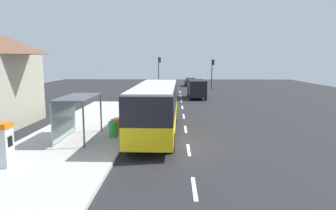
# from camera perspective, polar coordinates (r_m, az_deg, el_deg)

# --- Properties ---
(ground_plane) EXTENTS (56.00, 92.00, 0.04)m
(ground_plane) POSITION_cam_1_polar(r_m,az_deg,el_deg) (31.40, 2.19, -0.49)
(ground_plane) COLOR #262628
(sidewalk_platform) EXTENTS (6.20, 30.00, 0.18)m
(sidewalk_platform) POSITION_cam_1_polar(r_m,az_deg,el_deg) (20.47, -15.59, -5.22)
(sidewalk_platform) COLOR beige
(sidewalk_platform) RESTS_ON ground
(lane_stripe_seg_0) EXTENTS (0.16, 2.20, 0.01)m
(lane_stripe_seg_0) POSITION_cam_1_polar(r_m,az_deg,el_deg) (12.03, 4.86, -15.04)
(lane_stripe_seg_0) COLOR silver
(lane_stripe_seg_0) RESTS_ON ground
(lane_stripe_seg_1) EXTENTS (0.16, 2.20, 0.01)m
(lane_stripe_seg_1) POSITION_cam_1_polar(r_m,az_deg,el_deg) (16.74, 3.81, -8.25)
(lane_stripe_seg_1) COLOR silver
(lane_stripe_seg_1) RESTS_ON ground
(lane_stripe_seg_2) EXTENTS (0.16, 2.20, 0.01)m
(lane_stripe_seg_2) POSITION_cam_1_polar(r_m,az_deg,el_deg) (21.57, 3.25, -4.47)
(lane_stripe_seg_2) COLOR silver
(lane_stripe_seg_2) RESTS_ON ground
(lane_stripe_seg_3) EXTENTS (0.16, 2.20, 0.01)m
(lane_stripe_seg_3) POSITION_cam_1_polar(r_m,az_deg,el_deg) (26.47, 2.89, -2.08)
(lane_stripe_seg_3) COLOR silver
(lane_stripe_seg_3) RESTS_ON ground
(lane_stripe_seg_4) EXTENTS (0.16, 2.20, 0.01)m
(lane_stripe_seg_4) POSITION_cam_1_polar(r_m,az_deg,el_deg) (31.40, 2.65, -0.44)
(lane_stripe_seg_4) COLOR silver
(lane_stripe_seg_4) RESTS_ON ground
(lane_stripe_seg_5) EXTENTS (0.16, 2.20, 0.01)m
(lane_stripe_seg_5) POSITION_cam_1_polar(r_m,az_deg,el_deg) (36.35, 2.47, 0.76)
(lane_stripe_seg_5) COLOR silver
(lane_stripe_seg_5) RESTS_ON ground
(lane_stripe_seg_6) EXTENTS (0.16, 2.20, 0.01)m
(lane_stripe_seg_6) POSITION_cam_1_polar(r_m,az_deg,el_deg) (41.31, 2.34, 1.66)
(lane_stripe_seg_6) COLOR silver
(lane_stripe_seg_6) RESTS_ON ground
(lane_stripe_seg_7) EXTENTS (0.16, 2.20, 0.01)m
(lane_stripe_seg_7) POSITION_cam_1_polar(r_m,az_deg,el_deg) (46.28, 2.23, 2.38)
(lane_stripe_seg_7) COLOR silver
(lane_stripe_seg_7) RESTS_ON ground
(bus) EXTENTS (2.72, 11.06, 3.21)m
(bus) POSITION_cam_1_polar(r_m,az_deg,el_deg) (19.69, -2.27, -0.26)
(bus) COLOR yellow
(bus) RESTS_ON ground
(white_van) EXTENTS (2.16, 5.26, 2.30)m
(white_van) POSITION_cam_1_polar(r_m,az_deg,el_deg) (38.91, 5.28, 3.21)
(white_van) COLOR black
(white_van) RESTS_ON ground
(sedan_near) EXTENTS (2.02, 4.48, 1.52)m
(sedan_near) POSITION_cam_1_polar(r_m,az_deg,el_deg) (57.25, 4.13, 4.28)
(sedan_near) COLOR black
(sedan_near) RESTS_ON ground
(ticket_machine) EXTENTS (0.66, 0.76, 1.94)m
(ticket_machine) POSITION_cam_1_polar(r_m,az_deg,el_deg) (15.18, -28.07, -6.40)
(ticket_machine) COLOR silver
(ticket_machine) RESTS_ON sidewalk_platform
(recycling_bin_green) EXTENTS (0.52, 0.52, 0.95)m
(recycling_bin_green) POSITION_cam_1_polar(r_m,az_deg,el_deg) (18.88, -10.10, -4.42)
(recycling_bin_green) COLOR green
(recycling_bin_green) RESTS_ON sidewalk_platform
(recycling_bin_orange) EXTENTS (0.52, 0.52, 0.95)m
(recycling_bin_orange) POSITION_cam_1_polar(r_m,az_deg,el_deg) (19.55, -9.69, -3.97)
(recycling_bin_orange) COLOR orange
(recycling_bin_orange) RESTS_ON sidewalk_platform
(traffic_light_near_side) EXTENTS (0.49, 0.28, 4.90)m
(traffic_light_near_side) POSITION_cam_1_polar(r_m,az_deg,el_deg) (50.44, 8.19, 6.50)
(traffic_light_near_side) COLOR #2D2D2D
(traffic_light_near_side) RESTS_ON ground
(traffic_light_far_side) EXTENTS (0.49, 0.28, 5.29)m
(traffic_light_far_side) POSITION_cam_1_polar(r_m,az_deg,el_deg) (50.94, -1.63, 6.86)
(traffic_light_far_side) COLOR #2D2D2D
(traffic_light_far_side) RESTS_ON ground
(bus_shelter) EXTENTS (1.80, 4.00, 2.50)m
(bus_shelter) POSITION_cam_1_polar(r_m,az_deg,el_deg) (18.77, -17.12, -0.25)
(bus_shelter) COLOR #4C4C51
(bus_shelter) RESTS_ON sidewalk_platform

